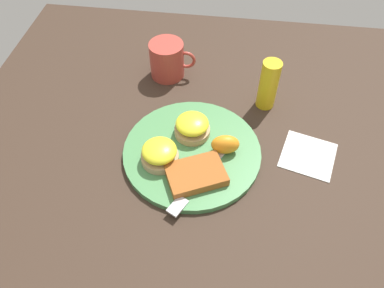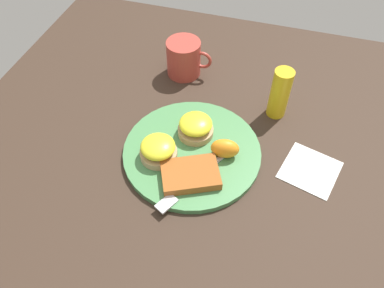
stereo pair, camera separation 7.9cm
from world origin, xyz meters
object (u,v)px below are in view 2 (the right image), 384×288
orange_wedge (225,149)px  condiment_bottle (280,93)px  hashbrown_patty (190,174)px  cup (184,58)px  sandwich_benedict_right (158,149)px  fork (191,183)px  sandwich_benedict_left (196,127)px

orange_wedge → condiment_bottle: condiment_bottle is taller
hashbrown_patty → cup: size_ratio=0.98×
hashbrown_patty → sandwich_benedict_right: bearing=157.4°
condiment_bottle → cup: bearing=162.5°
cup → condiment_bottle: (0.25, -0.08, 0.02)m
sandwich_benedict_right → fork: bearing=-28.7°
sandwich_benedict_left → hashbrown_patty: 0.12m
sandwich_benedict_left → condiment_bottle: size_ratio=0.63×
cup → fork: bearing=-70.4°
orange_wedge → fork: size_ratio=0.32×
sandwich_benedict_right → fork: size_ratio=0.42×
sandwich_benedict_right → condiment_bottle: bearing=44.4°
sandwich_benedict_left → sandwich_benedict_right: size_ratio=1.00×
sandwich_benedict_left → orange_wedge: (0.08, -0.04, -0.00)m
sandwich_benedict_right → hashbrown_patty: 0.09m
sandwich_benedict_left → sandwich_benedict_right: same height
sandwich_benedict_left → hashbrown_patty: size_ratio=0.69×
cup → sandwich_benedict_left: bearing=-66.3°
orange_wedge → cup: cup is taller
sandwich_benedict_right → fork: 0.10m
sandwich_benedict_right → orange_wedge: sandwich_benedict_right is taller
sandwich_benedict_right → cup: bearing=96.9°
hashbrown_patty → orange_wedge: orange_wedge is taller
hashbrown_patty → condiment_bottle: size_ratio=0.92×
orange_wedge → condiment_bottle: bearing=63.5°
hashbrown_patty → cup: 0.35m
hashbrown_patty → sandwich_benedict_left: bearing=101.2°
sandwich_benedict_left → hashbrown_patty: bearing=-78.8°
hashbrown_patty → fork: hashbrown_patty is taller
cup → condiment_bottle: 0.27m
sandwich_benedict_left → orange_wedge: sandwich_benedict_left is taller
orange_wedge → fork: 0.10m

